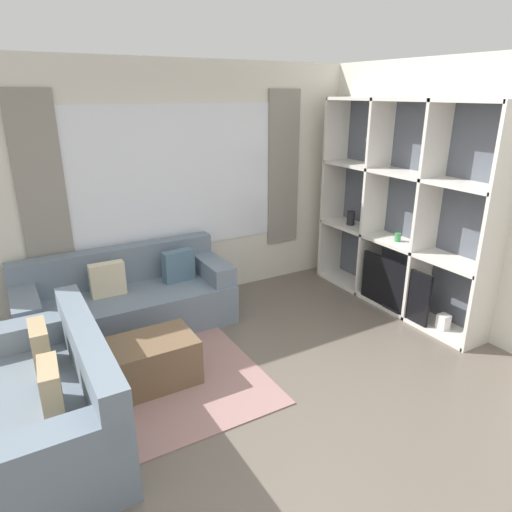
{
  "coord_description": "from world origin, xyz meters",
  "views": [
    {
      "loc": [
        -1.79,
        -2.16,
        2.36
      ],
      "look_at": [
        0.32,
        1.46,
        0.85
      ],
      "focal_mm": 32.0,
      "sensor_mm": 36.0,
      "label": 1
    }
  ],
  "objects_px": {
    "couch_side": "(51,402)",
    "ottoman": "(153,361)",
    "shelving_unit": "(402,213)",
    "couch_main": "(128,302)"
  },
  "relations": [
    {
      "from": "couch_side",
      "to": "couch_main",
      "type": "bearing_deg",
      "value": 146.33
    },
    {
      "from": "couch_side",
      "to": "ottoman",
      "type": "bearing_deg",
      "value": 110.34
    },
    {
      "from": "couch_side",
      "to": "ottoman",
      "type": "distance_m",
      "value": 0.89
    },
    {
      "from": "couch_main",
      "to": "ottoman",
      "type": "bearing_deg",
      "value": -94.77
    },
    {
      "from": "couch_side",
      "to": "ottoman",
      "type": "xyz_separation_m",
      "value": [
        0.83,
        0.31,
        -0.11
      ]
    },
    {
      "from": "shelving_unit",
      "to": "ottoman",
      "type": "distance_m",
      "value": 3.08
    },
    {
      "from": "shelving_unit",
      "to": "ottoman",
      "type": "bearing_deg",
      "value": -177.95
    },
    {
      "from": "shelving_unit",
      "to": "ottoman",
      "type": "relative_size",
      "value": 3.23
    },
    {
      "from": "shelving_unit",
      "to": "couch_main",
      "type": "bearing_deg",
      "value": 161.38
    },
    {
      "from": "shelving_unit",
      "to": "couch_side",
      "type": "bearing_deg",
      "value": -173.77
    }
  ]
}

